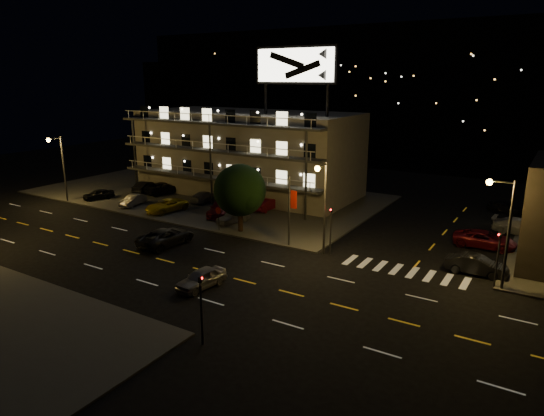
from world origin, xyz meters
The scene contains 29 objects.
ground centered at (0.00, 0.00, 0.00)m, with size 140.00×140.00×0.00m, color black.
curb_nw centered at (-14.00, 20.00, 0.07)m, with size 44.00×24.00×0.15m, color #3D3D3A.
motel centered at (-9.94, 23.88, 5.34)m, with size 28.00×13.80×18.10m.
hill_backdrop centered at (-5.94, 68.78, 11.55)m, with size 120.00×25.00×24.00m.
streetlight_nw centered at (-26.00, 7.94, 4.96)m, with size 0.44×1.92×8.00m.
streetlight_nc centered at (8.50, 7.94, 4.96)m, with size 0.44×1.92×8.00m.
streetlight_ne centered at (22.14, 8.30, 4.96)m, with size 1.92×0.44×8.00m.
signal_nw centered at (9.00, 8.50, 2.57)m, with size 0.20×0.27×4.60m.
signal_sw centered at (9.00, -8.50, 2.57)m, with size 0.20×0.27×4.60m.
signal_ne centered at (22.00, 8.50, 2.57)m, with size 0.27×0.20×4.60m.
banner_north centered at (5.09, 8.40, 3.43)m, with size 0.83×0.16×6.40m.
stop_sign centered at (-3.00, 8.57, 1.71)m, with size 0.91×0.11×2.61m.
tree centered at (-1.15, 9.57, 4.07)m, with size 5.24×5.04×6.60m.
lot_car_0 centered at (-23.40, 10.84, 0.78)m, with size 1.50×3.73×1.27m, color black.
lot_car_1 centered at (-17.47, 10.94, 0.78)m, with size 1.33×3.82×1.26m, color gray.
lot_car_2 centered at (-12.21, 10.98, 0.84)m, with size 2.28×4.94×1.37m, color gold.
lot_car_3 centered at (-6.18, 13.08, 0.91)m, with size 2.13×5.24×1.52m, color #540C16.
lot_car_4 centered at (-3.36, 11.42, 0.80)m, with size 1.53×3.81×1.30m, color gray.
lot_car_5 centered at (-21.16, 16.68, 0.87)m, with size 1.52×4.36×1.44m, color black.
lot_car_6 centered at (-18.67, 17.34, 0.87)m, with size 2.41×5.22×1.45m, color black.
lot_car_7 centered at (-11.32, 16.70, 0.79)m, with size 1.80×4.42×1.28m, color gray.
lot_car_8 centered at (-6.61, 16.74, 0.91)m, with size 1.80×4.47×1.52m, color black.
lot_car_9 centered at (-2.98, 17.50, 0.85)m, with size 1.47×4.23×1.39m, color #540C16.
side_car_0 centered at (20.42, 10.47, 0.75)m, with size 1.58×4.55×1.50m, color black.
side_car_1 centered at (19.97, 17.36, 0.74)m, with size 2.44×5.30×1.47m, color #540C16.
side_car_2 centered at (22.38, 23.13, 0.76)m, with size 2.13×5.25×1.52m, color gray.
side_car_3 centered at (20.07, 30.81, 0.64)m, with size 1.50×3.74×1.27m, color black.
road_car_east centered at (3.97, -2.52, 0.69)m, with size 1.63×4.05×1.38m, color gray.
road_car_west centered at (-4.65, 2.97, 0.77)m, with size 2.56×5.54×1.54m, color black.
Camera 1 is at (25.24, -27.37, 14.66)m, focal length 32.00 mm.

